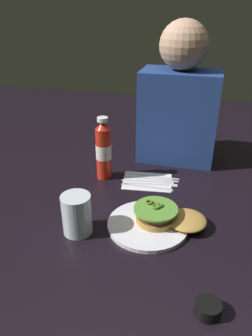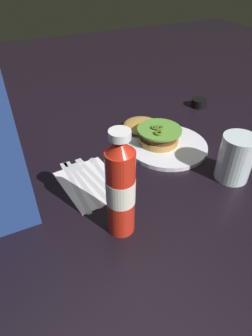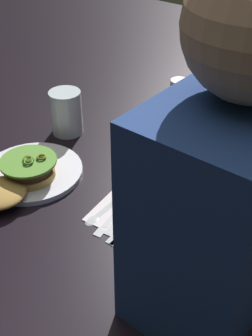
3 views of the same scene
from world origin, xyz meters
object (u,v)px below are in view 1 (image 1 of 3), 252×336
Objects in this scene: steak_knife at (155,176)px; spoon_utensil at (154,187)px; condiment_cup at (208,308)px; burger_sandwich at (167,216)px; butter_knife at (154,184)px; water_glass at (77,214)px; fork_utensil at (152,181)px; diner_person at (180,102)px; table_knife at (155,178)px; ketchup_bottle at (104,150)px; dinner_plate at (148,225)px; napkin at (147,181)px.

spoon_utensil is at bearing -81.33° from steak_knife.
steak_knife is at bearing 110.99° from condiment_cup.
burger_sandwich is 1.12× the size of butter_knife.
spoon_utensil is (0.17, 0.30, -0.06)m from water_glass.
condiment_cup is 0.29× the size of butter_knife.
fork_utensil is at bearing 109.82° from burger_sandwich.
water_glass reaches higher than butter_knife.
butter_knife is 0.36× the size of diner_person.
water_glass is at bearing -110.55° from diner_person.
table_knife is at bearing -103.93° from diner_person.
water_glass reaches higher than spoon_utensil.
condiment_cup is 0.81m from diner_person.
burger_sandwich is at bearing -72.54° from table_knife.
ketchup_bottle is 1.14× the size of table_knife.
dinner_plate is at bearing 125.19° from condiment_cup.
napkin is 0.03m from butter_knife.
ketchup_bottle is 1.23× the size of fork_utensil.
napkin is 0.05m from spoon_utensil.
napkin is at bearing 101.68° from dinner_plate.
butter_knife is 0.04m from table_knife.
condiment_cup is 0.30× the size of spoon_utensil.
spoon_utensil is 0.06m from table_knife.
butter_knife is 0.02m from fork_utensil.
ketchup_bottle is 0.37m from diner_person.
napkin is 0.92× the size of butter_knife.
fork_utensil is 0.35× the size of diner_person.
diner_person is (0.22, 0.58, 0.18)m from water_glass.
water_glass reaches higher than napkin.
butter_knife is (-0.03, 0.25, -0.00)m from dinner_plate.
dinner_plate reaches higher than fork_utensil.
water_glass is at bearing -114.82° from fork_utensil.
steak_knife is (-0.01, 0.08, 0.00)m from spoon_utensil.
water_glass reaches higher than table_knife.
spoon_utensil is (-0.07, 0.20, -0.03)m from burger_sandwich.
butter_knife is at bearing 96.23° from dinner_plate.
diner_person reaches higher than water_glass.
diner_person reaches higher than ketchup_bottle.
table_knife is at bearing 65.73° from water_glass.
water_glass is 0.37m from butter_knife.
diner_person reaches higher than spoon_utensil.
burger_sandwich reaches higher than butter_knife.
burger_sandwich is at bearing 21.39° from dinner_plate.
condiment_cup reaches higher than dinner_plate.
napkin is at bearing 1.98° from ketchup_bottle.
ketchup_bottle is 1.10× the size of steak_knife.
water_glass is 0.63× the size of spoon_utensil.
ketchup_bottle is at bearing -177.26° from fork_utensil.
fork_utensil is 0.93× the size of table_knife.
dinner_plate is 2.00× the size of water_glass.
spoon_utensil reaches higher than napkin.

